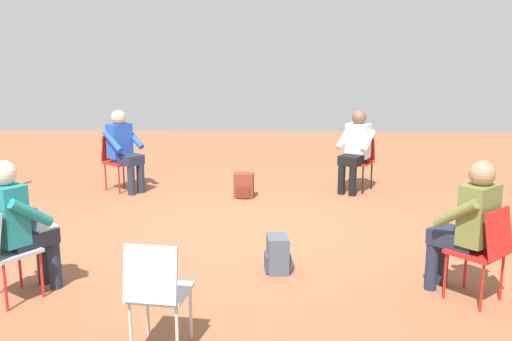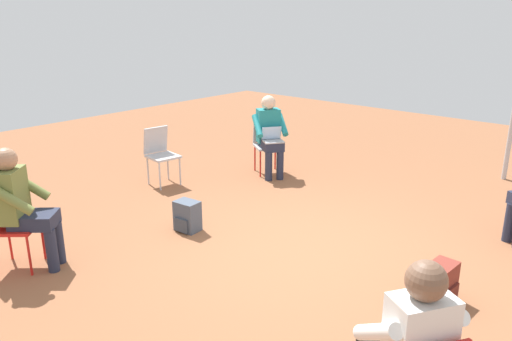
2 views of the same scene
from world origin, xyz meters
The scene contains 8 objects.
ground_plane centered at (0.00, 0.00, 0.00)m, with size 16.45×16.45×0.00m, color brown.
chair_northeast centered at (1.96, 2.13, 0.50)m, with size 0.57×0.58×0.85m.
chair_north centered at (0.47, 2.94, 0.50)m, with size 0.45×0.49×0.85m.
chair_northwest centered at (-2.14, 2.02, 0.50)m, with size 0.58×0.59×0.85m.
person_with_laptop centered at (1.86, 1.99, 0.69)m, with size 0.63×0.64×1.24m.
person_in_olive centered at (-2.02, 1.90, 0.69)m, with size 0.63×0.63×1.24m.
backpack_near_laptop_user centered at (0.08, -1.44, 0.16)m, with size 0.29×0.26×0.36m.
backpack_by_empty_chair centered at (-0.39, 1.38, 0.16)m, with size 0.27×0.30×0.36m.
Camera 2 is at (-3.92, -2.77, 2.44)m, focal length 35.00 mm.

